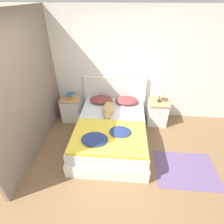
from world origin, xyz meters
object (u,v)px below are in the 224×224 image
at_px(nightstand_right, 157,112).
at_px(book_stack, 70,96).
at_px(dog, 108,109).
at_px(nightstand_left, 72,108).
at_px(pillow_left, 101,100).
at_px(table_lamp, 161,92).
at_px(pillow_right, 127,101).
at_px(bed, 111,131).

relative_size(nightstand_right, book_stack, 2.64).
relative_size(dog, book_stack, 2.88).
relative_size(nightstand_left, nightstand_right, 1.00).
height_order(dog, book_stack, dog).
relative_size(pillow_left, dog, 0.84).
bearing_deg(dog, table_lamp, 21.61).
xyz_separation_m(pillow_right, book_stack, (-1.38, -0.01, 0.07)).
height_order(nightstand_left, book_stack, book_stack).
bearing_deg(pillow_right, dog, -130.88).
height_order(nightstand_left, table_lamp, table_lamp).
xyz_separation_m(nightstand_right, pillow_right, (-0.75, 0.03, 0.28)).
xyz_separation_m(nightstand_right, book_stack, (-2.13, 0.01, 0.35)).
distance_m(pillow_left, table_lamp, 1.40).
bearing_deg(pillow_right, pillow_left, 180.00).
distance_m(nightstand_left, dog, 1.11).
bearing_deg(pillow_right, table_lamp, -0.26).
xyz_separation_m(nightstand_left, dog, (0.97, -0.43, 0.31)).
distance_m(bed, pillow_left, 0.89).
distance_m(nightstand_left, pillow_left, 0.80).
height_order(pillow_right, dog, dog).
distance_m(nightstand_right, pillow_right, 0.80).
bearing_deg(table_lamp, nightstand_right, -90.00).
distance_m(pillow_right, dog, 0.61).
xyz_separation_m(dog, table_lamp, (1.15, 0.46, 0.23)).
relative_size(book_stack, table_lamp, 0.72).
bearing_deg(nightstand_left, table_lamp, 0.66).
distance_m(dog, book_stack, 1.07).
distance_m(book_stack, table_lamp, 2.14).
height_order(bed, nightstand_right, nightstand_right).
distance_m(nightstand_left, table_lamp, 2.19).
relative_size(nightstand_left, book_stack, 2.64).
bearing_deg(dog, book_stack, 155.43).
bearing_deg(bed, book_stack, 144.60).
xyz_separation_m(bed, nightstand_right, (1.06, 0.74, 0.05)).
relative_size(pillow_left, table_lamp, 1.74).
height_order(pillow_left, book_stack, book_stack).
xyz_separation_m(bed, pillow_left, (-0.31, 0.77, 0.33)).
xyz_separation_m(bed, pillow_right, (0.31, 0.77, 0.33)).
distance_m(nightstand_left, nightstand_right, 2.13).
bearing_deg(table_lamp, pillow_right, 179.74).
height_order(pillow_right, book_stack, book_stack).
bearing_deg(bed, pillow_right, 68.24).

